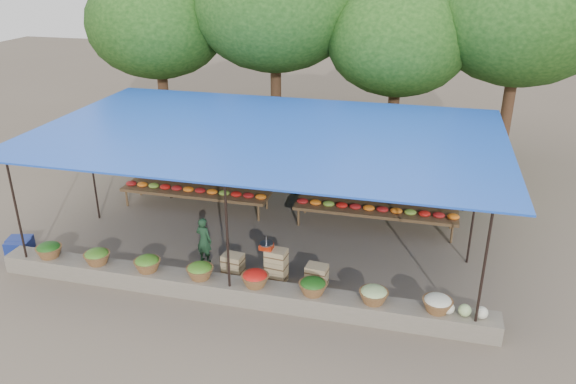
% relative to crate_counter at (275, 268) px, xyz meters
% --- Properties ---
extents(ground, '(60.00, 60.00, 0.00)m').
position_rel_crate_counter_xyz_m(ground, '(-0.67, 1.86, -0.31)').
color(ground, brown).
rests_on(ground, ground).
extents(stone_curb, '(10.60, 0.55, 0.40)m').
position_rel_crate_counter_xyz_m(stone_curb, '(-0.67, -0.89, -0.11)').
color(stone_curb, '#666251').
rests_on(stone_curb, ground).
extents(stall_canopy, '(10.80, 6.60, 2.82)m').
position_rel_crate_counter_xyz_m(stall_canopy, '(-0.67, 1.92, 2.37)').
color(stall_canopy, black).
rests_on(stall_canopy, ground).
extents(produce_baskets, '(8.98, 0.58, 0.34)m').
position_rel_crate_counter_xyz_m(produce_baskets, '(-0.77, -0.89, 0.25)').
color(produce_baskets, brown).
rests_on(produce_baskets, stone_curb).
extents(netting_backdrop, '(10.60, 0.06, 2.50)m').
position_rel_crate_counter_xyz_m(netting_backdrop, '(-0.67, 5.01, 0.94)').
color(netting_backdrop, '#224D1B').
rests_on(netting_backdrop, ground).
extents(tree_row, '(16.51, 5.50, 7.12)m').
position_rel_crate_counter_xyz_m(tree_row, '(-0.17, 7.95, 4.39)').
color(tree_row, '#3E2116').
rests_on(tree_row, ground).
extents(fruit_table_left, '(4.21, 0.95, 0.93)m').
position_rel_crate_counter_xyz_m(fruit_table_left, '(-3.16, 3.21, 0.30)').
color(fruit_table_left, '#45291B').
rests_on(fruit_table_left, ground).
extents(fruit_table_right, '(4.21, 0.95, 0.93)m').
position_rel_crate_counter_xyz_m(fruit_table_right, '(1.84, 3.21, 0.30)').
color(fruit_table_right, '#45291B').
rests_on(fruit_table_right, ground).
extents(crate_counter, '(2.38, 0.38, 0.77)m').
position_rel_crate_counter_xyz_m(crate_counter, '(0.00, 0.00, 0.00)').
color(crate_counter, tan).
rests_on(crate_counter, ground).
extents(weighing_scale, '(0.30, 0.30, 0.32)m').
position_rel_crate_counter_xyz_m(weighing_scale, '(-0.19, 0.00, 0.53)').
color(weighing_scale, red).
rests_on(weighing_scale, crate_counter).
extents(vendor_seated, '(0.47, 0.37, 1.12)m').
position_rel_crate_counter_xyz_m(vendor_seated, '(-1.81, 0.40, 0.25)').
color(vendor_seated, '#1C3E24').
rests_on(vendor_seated, ground).
extents(customer_left, '(1.08, 0.96, 1.83)m').
position_rel_crate_counter_xyz_m(customer_left, '(-3.79, 3.71, 0.60)').
color(customer_left, slate).
rests_on(customer_left, ground).
extents(customer_mid, '(1.19, 0.70, 1.82)m').
position_rel_crate_counter_xyz_m(customer_mid, '(-0.02, 4.39, 0.60)').
color(customer_mid, slate).
rests_on(customer_mid, ground).
extents(customer_right, '(0.95, 0.85, 1.55)m').
position_rel_crate_counter_xyz_m(customer_right, '(3.11, 3.98, 0.46)').
color(customer_right, slate).
rests_on(customer_right, ground).
extents(blue_crate_front, '(0.61, 0.49, 0.32)m').
position_rel_crate_counter_xyz_m(blue_crate_front, '(-6.28, -0.34, -0.15)').
color(blue_crate_front, navy).
rests_on(blue_crate_front, ground).
extents(blue_crate_back, '(0.63, 0.52, 0.33)m').
position_rel_crate_counter_xyz_m(blue_crate_back, '(-6.36, -0.17, -0.15)').
color(blue_crate_back, navy).
rests_on(blue_crate_back, ground).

